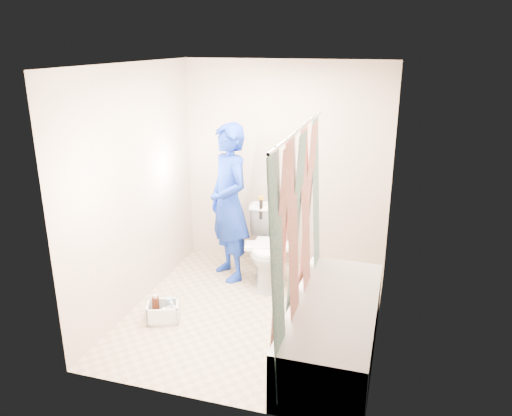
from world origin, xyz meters
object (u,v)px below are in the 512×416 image
(bathtub, at_px, (333,327))
(plumber, at_px, (229,203))
(cleaning_caddy, at_px, (164,313))
(toilet, at_px, (268,247))

(bathtub, height_order, plumber, plumber)
(cleaning_caddy, bearing_deg, bathtub, -24.55)
(bathtub, xyz_separation_m, toilet, (-0.90, 1.19, 0.14))
(bathtub, height_order, toilet, toilet)
(plumber, relative_size, cleaning_caddy, 4.80)
(toilet, height_order, cleaning_caddy, toilet)
(cleaning_caddy, bearing_deg, plumber, 53.42)
(bathtub, bearing_deg, plumber, 138.87)
(bathtub, bearing_deg, cleaning_caddy, 177.35)
(cleaning_caddy, bearing_deg, toilet, 34.39)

